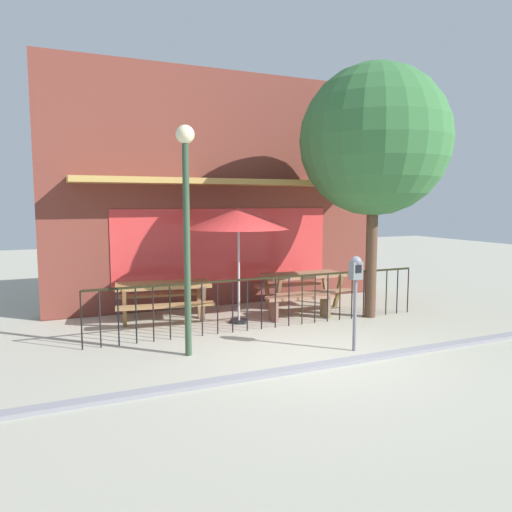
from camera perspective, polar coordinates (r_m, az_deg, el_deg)
ground at (r=7.69m, az=6.90°, el=-11.42°), size 40.00×40.00×0.00m
pub_storefront at (r=11.14m, az=-4.05°, el=7.72°), size 7.82×1.27×5.24m
patio_fence_front at (r=8.97m, az=1.49°, el=-4.44°), size 6.59×0.04×0.97m
picnic_table_left at (r=9.61m, az=-10.91°, el=-4.13°), size 1.98×1.60×0.79m
picnic_table_right at (r=10.73m, az=5.54°, el=-2.94°), size 1.84×1.41×0.79m
patio_umbrella at (r=9.25m, az=-2.08°, el=4.40°), size 2.01×2.01×2.23m
patio_bench at (r=9.75m, az=5.21°, el=-5.43°), size 1.43×0.48×0.48m
parking_meter_near at (r=7.70m, az=11.69°, el=-2.55°), size 0.18×0.17×1.51m
street_tree at (r=10.06m, az=13.81°, el=13.06°), size 2.96×2.96×5.04m
street_lamp at (r=7.29m, az=-8.25°, el=6.02°), size 0.28×0.28×3.47m
curb_edge at (r=7.24m, az=9.19°, el=-12.60°), size 10.95×0.20×0.11m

